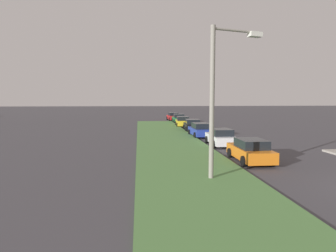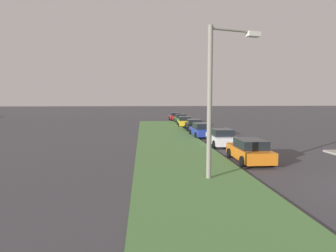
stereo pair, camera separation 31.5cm
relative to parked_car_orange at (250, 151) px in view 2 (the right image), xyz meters
The scene contains 9 objects.
grass_median 5.28m from the parked_car_orange, 55.37° to the left, with size 60.00×6.00×0.12m, color #517F42.
parked_car_orange is the anchor object (origin of this frame).
parked_car_white 6.44m from the parked_car_orange, ahead, with size 4.33×2.08×1.47m.
parked_car_blue 12.37m from the parked_car_orange, ahead, with size 4.36×2.14×1.47m.
parked_car_black 18.02m from the parked_car_orange, ahead, with size 4.39×2.19×1.47m.
parked_car_yellow 23.93m from the parked_car_orange, ahead, with size 4.39×2.20×1.47m.
parked_car_green 30.67m from the parked_car_orange, ahead, with size 4.30×2.03×1.47m.
parked_car_red 36.03m from the parked_car_orange, ahead, with size 4.39×2.20×1.47m.
streetlight 6.21m from the parked_car_orange, 139.71° to the left, with size 1.00×2.82×7.50m.
Camera 2 is at (-10.58, 10.84, 4.02)m, focal length 30.73 mm.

